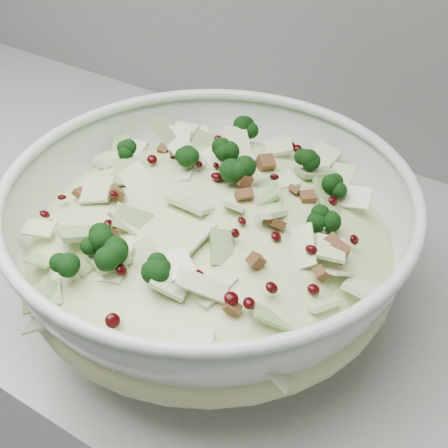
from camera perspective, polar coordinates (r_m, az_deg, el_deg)
name	(u,v)px	position (r m, az deg, el deg)	size (l,w,h in m)	color
mixing_bowl	(210,247)	(0.63, -1.27, -2.10)	(0.52, 0.52, 0.16)	silver
salad	(210,227)	(0.61, -1.31, -0.26)	(0.46, 0.46, 0.16)	beige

